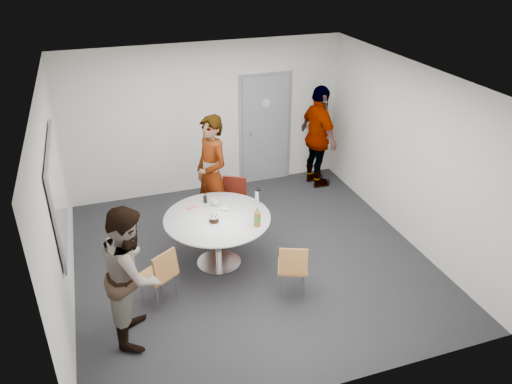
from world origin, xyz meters
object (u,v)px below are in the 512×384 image
object	(u,v)px
person_right	(318,137)
chair_far	(233,197)
table	(219,224)
person_main	(212,175)
whiteboard	(58,191)
chair_near_right	(293,266)
door	(265,129)
person_left	(132,273)
chair_near_left	(161,272)

from	to	relation	value
person_right	chair_far	bearing A→B (deg)	110.07
table	person_main	size ratio (longest dim) A/B	0.78
whiteboard	person_right	distance (m)	4.77
table	chair_far	xyz separation A→B (m)	(0.49, 0.98, -0.16)
whiteboard	person_right	xyz separation A→B (m)	(4.41, 1.75, -0.49)
chair_near_right	table	bearing A→B (deg)	146.25
chair_near_right	person_right	world-z (taller)	person_right
door	person_left	bearing A→B (deg)	-129.33
chair_far	person_right	bearing A→B (deg)	-123.86
whiteboard	person_right	world-z (taller)	whiteboard
chair_near_left	chair_far	world-z (taller)	chair_far
door	person_main	bearing A→B (deg)	-134.03
whiteboard	table	size ratio (longest dim) A/B	1.27
person_left	door	bearing A→B (deg)	-27.74
chair_far	person_main	world-z (taller)	person_main
table	person_right	bearing A→B (deg)	38.32
chair_near_right	person_main	xyz separation A→B (m)	(-0.55, 2.01, 0.47)
whiteboard	person_right	bearing A→B (deg)	21.64
door	chair_near_left	bearing A→B (deg)	-129.20
table	chair_near_right	size ratio (longest dim) A/B	1.86
chair_near_left	person_main	world-z (taller)	person_main
door	whiteboard	xyz separation A→B (m)	(-3.56, -2.28, 0.42)
whiteboard	person_left	distance (m)	1.51
person_right	chair_near_right	bearing A→B (deg)	144.24
table	person_main	xyz separation A→B (m)	(0.15, 0.98, 0.29)
chair_near_left	person_main	bearing A→B (deg)	22.96
person_main	person_left	bearing A→B (deg)	-52.43
person_right	chair_near_left	bearing A→B (deg)	121.40
person_left	person_right	size ratio (longest dim) A/B	0.90
chair_near_right	person_left	world-z (taller)	person_left
chair_near_left	chair_near_right	distance (m)	1.69
person_main	person_right	world-z (taller)	person_right
chair_near_left	person_right	bearing A→B (deg)	4.16
table	chair_near_left	bearing A→B (deg)	-146.54
whiteboard	door	bearing A→B (deg)	32.66
person_main	chair_near_right	bearing A→B (deg)	-1.52
chair_far	person_main	xyz separation A→B (m)	(-0.34, 0.01, 0.45)
table	person_left	xyz separation A→B (m)	(-1.30, -1.05, 0.19)
person_left	person_right	bearing A→B (deg)	-39.89
table	person_right	size ratio (longest dim) A/B	0.78
whiteboard	person_main	size ratio (longest dim) A/B	0.99
chair_far	person_left	size ratio (longest dim) A/B	0.49
person_main	table	bearing A→B (deg)	-25.72
table	chair_near_right	world-z (taller)	table
chair_near_right	chair_far	size ratio (longest dim) A/B	0.96
chair_near_left	chair_near_right	bearing A→B (deg)	-46.73
chair_near_left	chair_near_right	xyz separation A→B (m)	(1.64, -0.41, -0.00)
chair_near_left	person_left	xyz separation A→B (m)	(-0.36, -0.43, 0.37)
door	whiteboard	bearing A→B (deg)	-147.34
person_left	person_main	bearing A→B (deg)	-23.95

